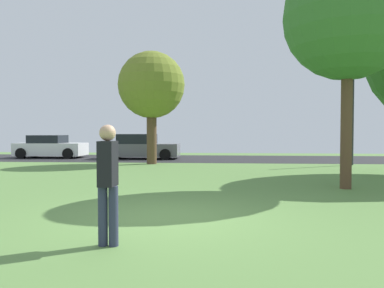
{
  "coord_description": "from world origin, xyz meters",
  "views": [
    {
      "loc": [
        0.95,
        -7.21,
        1.68
      ],
      "look_at": [
        0.0,
        5.45,
        1.25
      ],
      "focal_mm": 36.14,
      "sensor_mm": 36.0,
      "label": 1
    }
  ],
  "objects_px": {
    "person_walking": "(108,179)",
    "street_lamp_post": "(352,119)",
    "parked_car_grey": "(140,147)",
    "parked_car_white": "(50,147)",
    "birch_tree_lone": "(348,17)",
    "oak_tree_right": "(151,86)"
  },
  "relations": [
    {
      "from": "person_walking",
      "to": "street_lamp_post",
      "type": "bearing_deg",
      "value": -27.76
    },
    {
      "from": "birch_tree_lone",
      "to": "parked_car_grey",
      "type": "bearing_deg",
      "value": 126.51
    },
    {
      "from": "parked_car_grey",
      "to": "birch_tree_lone",
      "type": "bearing_deg",
      "value": -53.49
    },
    {
      "from": "birch_tree_lone",
      "to": "parked_car_grey",
      "type": "distance_m",
      "value": 14.87
    },
    {
      "from": "birch_tree_lone",
      "to": "person_walking",
      "type": "height_order",
      "value": "birch_tree_lone"
    },
    {
      "from": "birch_tree_lone",
      "to": "street_lamp_post",
      "type": "distance_m",
      "value": 8.84
    },
    {
      "from": "person_walking",
      "to": "parked_car_grey",
      "type": "xyz_separation_m",
      "value": [
        -3.22,
        17.44,
        -0.31
      ]
    },
    {
      "from": "person_walking",
      "to": "parked_car_grey",
      "type": "distance_m",
      "value": 17.73
    },
    {
      "from": "birch_tree_lone",
      "to": "street_lamp_post",
      "type": "xyz_separation_m",
      "value": [
        2.78,
        7.94,
        -2.7
      ]
    },
    {
      "from": "birch_tree_lone",
      "to": "parked_car_grey",
      "type": "height_order",
      "value": "birch_tree_lone"
    },
    {
      "from": "street_lamp_post",
      "to": "parked_car_white",
      "type": "bearing_deg",
      "value": 166.93
    },
    {
      "from": "birch_tree_lone",
      "to": "person_walking",
      "type": "relative_size",
      "value": 3.85
    },
    {
      "from": "parked_car_grey",
      "to": "parked_car_white",
      "type": "bearing_deg",
      "value": 175.53
    },
    {
      "from": "person_walking",
      "to": "birch_tree_lone",
      "type": "bearing_deg",
      "value": -39.02
    },
    {
      "from": "parked_car_white",
      "to": "parked_car_grey",
      "type": "bearing_deg",
      "value": -4.47
    },
    {
      "from": "birch_tree_lone",
      "to": "person_walking",
      "type": "distance_m",
      "value": 8.9
    },
    {
      "from": "parked_car_white",
      "to": "parked_car_grey",
      "type": "height_order",
      "value": "parked_car_grey"
    },
    {
      "from": "person_walking",
      "to": "street_lamp_post",
      "type": "xyz_separation_m",
      "value": [
        8.04,
        13.93,
        1.26
      ]
    },
    {
      "from": "oak_tree_right",
      "to": "street_lamp_post",
      "type": "bearing_deg",
      "value": 0.14
    },
    {
      "from": "parked_car_white",
      "to": "person_walking",
      "type": "bearing_deg",
      "value": -63.29
    },
    {
      "from": "oak_tree_right",
      "to": "parked_car_grey",
      "type": "xyz_separation_m",
      "value": [
        -1.34,
        3.53,
        -3.28
      ]
    },
    {
      "from": "person_walking",
      "to": "parked_car_grey",
      "type": "relative_size",
      "value": 0.39
    }
  ]
}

